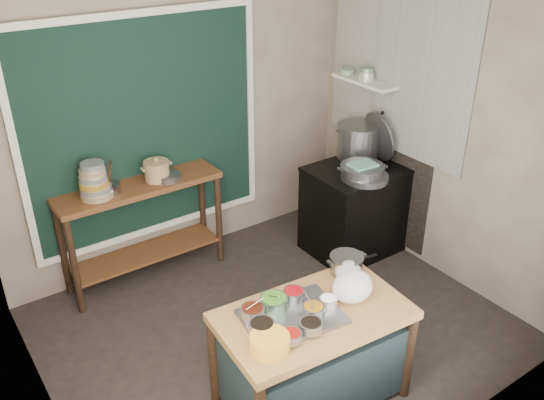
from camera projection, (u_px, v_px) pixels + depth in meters
floor at (276, 328)px, 4.75m from camera, size 3.50×3.00×0.02m
back_wall at (180, 115)px, 5.19m from camera, size 3.50×0.02×2.80m
left_wall at (19, 250)px, 3.20m from camera, size 0.02×3.00×2.80m
right_wall at (441, 124)px, 4.99m from camera, size 0.02×3.00×2.80m
curtain_panel at (146, 130)px, 5.01m from camera, size 2.10×0.02×1.90m
curtain_frame at (146, 130)px, 5.00m from camera, size 2.22×0.03×2.02m
tile_panel at (398, 60)px, 5.17m from camera, size 0.02×1.70×1.70m
soot_patch at (380, 172)px, 5.78m from camera, size 0.01×1.30×1.30m
wall_shelf at (365, 81)px, 5.45m from camera, size 0.22×0.70×0.03m
prep_table at (312, 356)px, 3.91m from camera, size 1.30×0.81×0.75m
back_counter at (144, 232)px, 5.18m from camera, size 1.45×0.40×0.95m
stove_block at (356, 210)px, 5.63m from camera, size 0.90×0.68×0.85m
stove_top at (359, 170)px, 5.43m from camera, size 0.92×0.69×0.03m
condiment_tray at (292, 317)px, 3.68m from camera, size 0.67×0.52×0.03m
condiment_bowls at (285, 312)px, 3.64m from camera, size 0.65×0.48×0.07m
yellow_basin at (270, 343)px, 3.41m from camera, size 0.25×0.25×0.09m
saucepan at (346, 264)px, 4.11m from camera, size 0.29×0.29×0.14m
plastic_bag_a at (353, 287)px, 3.81m from camera, size 0.33×0.29×0.21m
plastic_bag_b at (348, 271)px, 4.03m from camera, size 0.23×0.21×0.15m
bowl_stack at (94, 182)px, 4.69m from camera, size 0.27×0.27×0.30m
utensil_cup at (112, 188)px, 4.79m from camera, size 0.17×0.17×0.09m
ceramic_crock at (157, 172)px, 5.00m from camera, size 0.24×0.24×0.16m
wide_bowl at (168, 177)px, 5.03m from camera, size 0.28×0.28×0.06m
stock_pot at (358, 141)px, 5.58m from camera, size 0.54×0.54×0.33m
pot_lid at (379, 136)px, 5.49m from camera, size 0.23×0.51×0.49m
steamer at (362, 172)px, 5.19m from camera, size 0.54×0.54×0.13m
green_cloth at (363, 164)px, 5.15m from camera, size 0.25×0.20×0.02m
shallow_pan at (366, 177)px, 5.18m from camera, size 0.49×0.49×0.05m
shelf_bowl_stack at (367, 74)px, 5.40m from camera, size 0.15×0.15×0.12m
shelf_bowl_green at (347, 71)px, 5.61m from camera, size 0.18×0.18×0.05m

